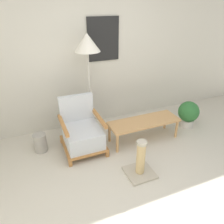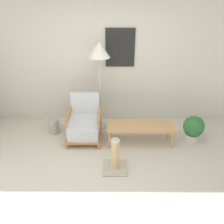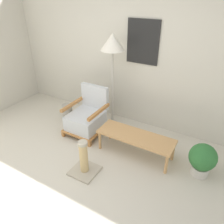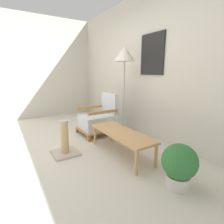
{
  "view_description": "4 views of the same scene",
  "coord_description": "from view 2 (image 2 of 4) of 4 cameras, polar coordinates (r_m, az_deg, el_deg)",
  "views": [
    {
      "loc": [
        -1.11,
        -1.6,
        2.15
      ],
      "look_at": [
        0.07,
        1.27,
        0.55
      ],
      "focal_mm": 35.0,
      "sensor_mm": 36.0,
      "label": 1
    },
    {
      "loc": [
        0.09,
        -2.27,
        2.33
      ],
      "look_at": [
        0.07,
        1.27,
        0.55
      ],
      "focal_mm": 35.0,
      "sensor_mm": 36.0,
      "label": 2
    },
    {
      "loc": [
        1.63,
        -1.44,
        2.33
      ],
      "look_at": [
        0.07,
        1.27,
        0.55
      ],
      "focal_mm": 35.0,
      "sensor_mm": 36.0,
      "label": 3
    },
    {
      "loc": [
        2.62,
        -0.33,
        1.23
      ],
      "look_at": [
        0.07,
        1.27,
        0.55
      ],
      "focal_mm": 28.0,
      "sensor_mm": 36.0,
      "label": 4
    }
  ],
  "objects": [
    {
      "name": "armchair",
      "position": [
        4.11,
        -7.2,
        -3.16
      ],
      "size": [
        0.62,
        0.69,
        0.82
      ],
      "color": "#B2753D",
      "rests_on": "ground_plane"
    },
    {
      "name": "potted_plant",
      "position": [
        4.28,
        20.5,
        -3.9
      ],
      "size": [
        0.38,
        0.38,
        0.5
      ],
      "color": "beige",
      "rests_on": "ground_plane"
    },
    {
      "name": "vase",
      "position": [
        4.47,
        -14.89,
        -3.52
      ],
      "size": [
        0.2,
        0.2,
        0.3
      ],
      "primitive_type": "cylinder",
      "color": "#9E998E",
      "rests_on": "ground_plane"
    },
    {
      "name": "ground_plane",
      "position": [
        3.26,
        -1.45,
        -19.0
      ],
      "size": [
        14.0,
        14.0,
        0.0
      ],
      "primitive_type": "plane",
      "color": "beige"
    },
    {
      "name": "coffee_table",
      "position": [
        3.97,
        7.45,
        -4.02
      ],
      "size": [
        1.2,
        0.41,
        0.36
      ],
      "color": "tan",
      "rests_on": "ground_plane"
    },
    {
      "name": "scratching_post",
      "position": [
        3.42,
        0.79,
        -12.18
      ],
      "size": [
        0.38,
        0.38,
        0.53
      ],
      "color": "#B2A893",
      "rests_on": "ground_plane"
    },
    {
      "name": "wall_back",
      "position": [
        4.45,
        -0.87,
        13.99
      ],
      "size": [
        8.0,
        0.09,
        2.7
      ],
      "color": "beige",
      "rests_on": "ground_plane"
    },
    {
      "name": "floor_lamp",
      "position": [
        4.06,
        -3.37,
        14.74
      ],
      "size": [
        0.4,
        0.4,
        1.71
      ],
      "color": "#B7B2A8",
      "rests_on": "ground_plane"
    }
  ]
}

